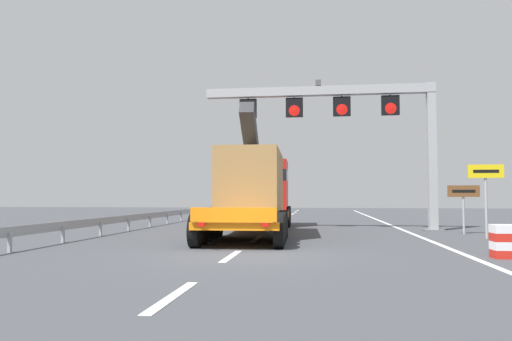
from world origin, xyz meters
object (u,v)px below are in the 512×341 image
(overhead_lane_gantry, at_px, (349,113))
(crash_barrier_striped, at_px, (512,242))
(exit_sign_yellow, at_px, (486,183))
(heavy_haul_truck_orange, at_px, (257,189))
(tourist_info_sign_brown, at_px, (464,197))

(overhead_lane_gantry, height_order, crash_barrier_striped, overhead_lane_gantry)
(exit_sign_yellow, distance_m, crash_barrier_striped, 6.62)
(overhead_lane_gantry, distance_m, heavy_haul_truck_orange, 5.96)
(overhead_lane_gantry, xyz_separation_m, heavy_haul_truck_orange, (-4.39, -1.41, -3.78))
(exit_sign_yellow, relative_size, crash_barrier_striped, 2.87)
(exit_sign_yellow, bearing_deg, tourist_info_sign_brown, 95.41)
(crash_barrier_striped, bearing_deg, exit_sign_yellow, 77.18)
(overhead_lane_gantry, bearing_deg, crash_barrier_striped, -70.82)
(heavy_haul_truck_orange, xyz_separation_m, crash_barrier_striped, (7.99, -8.94, -1.54))
(tourist_info_sign_brown, bearing_deg, overhead_lane_gantry, 158.70)
(overhead_lane_gantry, relative_size, heavy_haul_truck_orange, 0.82)
(tourist_info_sign_brown, xyz_separation_m, crash_barrier_striped, (-1.20, -8.48, -1.16))
(overhead_lane_gantry, height_order, exit_sign_yellow, overhead_lane_gantry)
(heavy_haul_truck_orange, bearing_deg, tourist_info_sign_brown, -2.86)
(exit_sign_yellow, xyz_separation_m, crash_barrier_striped, (-1.42, -6.23, -1.72))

